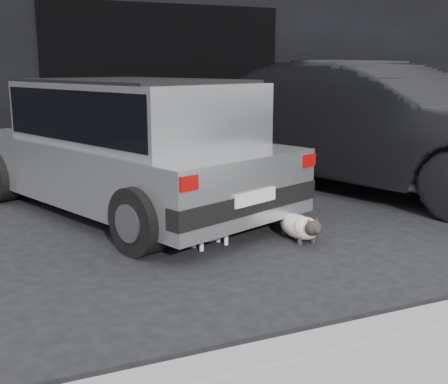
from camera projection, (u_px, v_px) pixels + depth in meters
name	position (u px, v px, depth m)	size (l,w,h in m)	color
ground	(198.00, 232.00, 5.60)	(80.00, 80.00, 0.00)	black
building_facade	(133.00, 19.00, 10.80)	(34.00, 4.00, 5.00)	black
garage_opening	(167.00, 86.00, 9.27)	(4.00, 0.10, 2.60)	black
silver_hatchback	(129.00, 140.00, 6.26)	(3.11, 4.39, 1.48)	#A1A4A6
second_car	(377.00, 126.00, 7.36)	(1.79, 5.12, 1.69)	black
cat_siamese	(301.00, 227.00, 5.31)	(0.31, 0.83, 0.29)	beige
cat_white	(213.00, 229.00, 5.14)	(0.68, 0.35, 0.33)	silver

